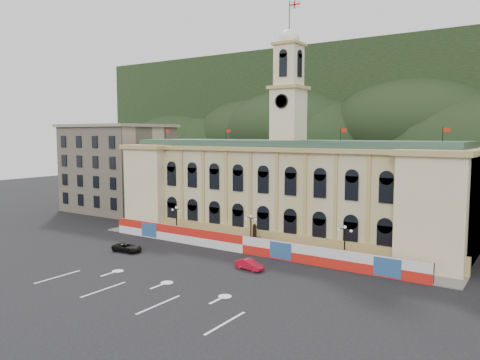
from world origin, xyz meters
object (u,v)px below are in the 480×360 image
Objects in this scene: statue at (255,241)px; lamp_center at (251,229)px; red_sedan at (249,265)px; black_suv at (127,247)px.

statue is 2.14m from lamp_center.
red_sedan is at bearing -61.51° from statue.
black_suv is at bearing -141.18° from statue.
red_sedan reaches higher than black_suv.
lamp_center is at bearing -90.00° from statue.
statue is 0.80× the size of black_suv.
red_sedan is at bearing -89.68° from black_suv.
statue is 0.95× the size of red_sedan.
red_sedan is at bearing -58.64° from lamp_center.
lamp_center is (0.00, -1.00, 1.89)m from statue.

